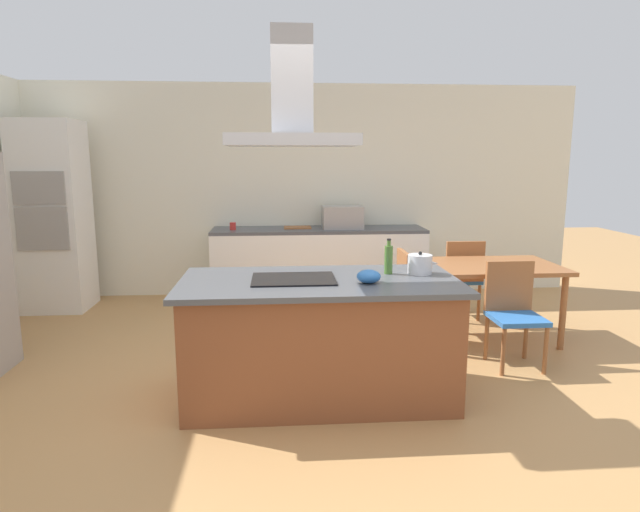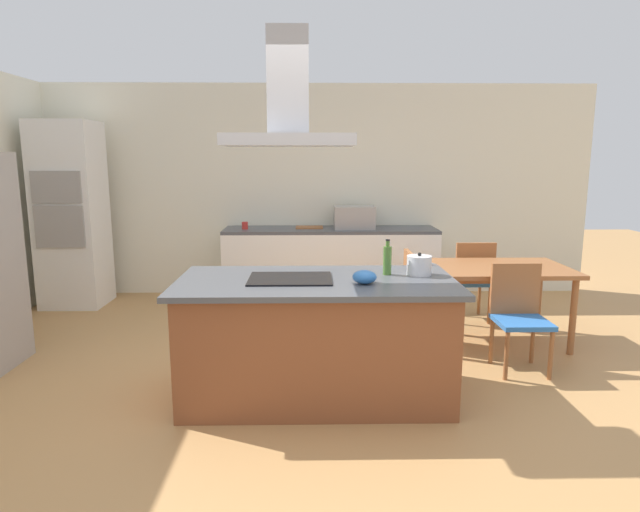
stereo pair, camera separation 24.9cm
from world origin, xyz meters
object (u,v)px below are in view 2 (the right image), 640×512
Objects in this scene: chair_facing_island at (519,310)px; chair_facing_back_wall at (472,276)px; countertop_microwave at (354,217)px; range_hood at (289,109)px; chair_at_left_end at (398,291)px; coffee_mug_red at (245,226)px; wall_oven_stack at (71,215)px; olive_oil_bottle at (387,260)px; cooktop at (290,279)px; tea_kettle at (419,265)px; cutting_board at (309,227)px; dining_table at (493,275)px; mixing_bowl at (365,277)px.

chair_facing_island is 1.33m from chair_facing_back_wall.
range_hood is at bearing -103.62° from countertop_microwave.
coffee_mug_red is at bearing 135.18° from chair_at_left_end.
wall_oven_stack reaches higher than chair_facing_back_wall.
coffee_mug_red is 0.10× the size of chair_facing_back_wall.
chair_facing_back_wall is 1.13m from chair_at_left_end.
olive_oil_bottle is 1.32m from range_hood.
cooktop is 2.69m from chair_facing_back_wall.
tea_kettle reaches higher than chair_at_left_end.
chair_facing_back_wall is (0.93, 1.72, -0.47)m from tea_kettle.
olive_oil_bottle is 1.33m from chair_facing_island.
chair_at_left_end is at bearing -63.88° from cutting_board.
chair_at_left_end is at bearing -143.99° from chair_facing_back_wall.
chair_facing_island is at bearing 15.52° from range_hood.
cutting_board is at bearing 135.49° from dining_table.
countertop_microwave is 0.56× the size of chair_facing_back_wall.
chair_at_left_end is 2.22m from range_hood.
chair_facing_back_wall and chair_at_left_end have the same top height.
tea_kettle is at bearing 8.13° from range_hood.
dining_table is 1.57× the size of chair_at_left_end.
cooktop is 0.55m from mixing_bowl.
dining_table is (1.77, -1.74, -0.24)m from cutting_board.
chair_at_left_end is at bearing -80.27° from countertop_microwave.
dining_table is (1.90, 1.19, -0.24)m from cooktop.
tea_kettle is 4.45m from wall_oven_stack.
wall_oven_stack is (-3.24, 2.78, 0.15)m from mixing_bowl.
olive_oil_bottle reaches higher than tea_kettle.
tea_kettle is 0.52m from mixing_bowl.
dining_table is at bearing -90.00° from chair_facing_back_wall.
olive_oil_bottle is 0.30× the size of chair_facing_island.
cutting_board is 2.87m from wall_oven_stack.
cutting_board is at bearing 6.79° from coffee_mug_red.
countertop_microwave reaches higher than chair_at_left_end.
cooktop is at bearing 180.00° from range_hood.
wall_oven_stack is 2.47× the size of chair_facing_back_wall.
wall_oven_stack is (-3.41, -0.23, 0.06)m from countertop_microwave.
dining_table is 0.68m from chair_facing_back_wall.
tea_kettle is at bearing -58.81° from coffee_mug_red.
tea_kettle reaches higher than chair_facing_island.
olive_oil_bottle is 3.02m from coffee_mug_red.
coffee_mug_red is (-0.66, 2.83, 0.04)m from cooktop.
countertop_microwave is at bearing -5.08° from cutting_board.
countertop_microwave is 0.36× the size of dining_table.
countertop_microwave reaches higher than dining_table.
cooktop is 2.54× the size of tea_kettle.
wall_oven_stack is at bearing -176.08° from countertop_microwave.
countertop_microwave is 2.70m from chair_facing_island.
olive_oil_bottle is at bearing 12.10° from cooktop.
tea_kettle reaches higher than mixing_bowl.
countertop_microwave reaches higher than coffee_mug_red.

